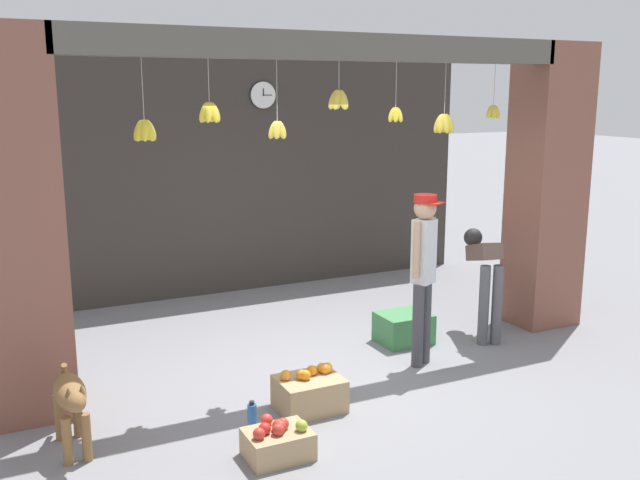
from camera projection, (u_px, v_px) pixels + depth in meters
ground_plane at (341, 370)px, 6.82m from camera, size 60.00×60.00×0.00m
shop_back_wall at (230, 174)px, 9.22m from camera, size 6.77×0.12×3.12m
shop_pillar_left at (16, 229)px, 5.58m from camera, size 0.70×0.60×3.12m
shop_pillar_right at (547, 187)px, 7.94m from camera, size 0.70×0.60×3.12m
storefront_awning at (336, 54)px, 6.31m from camera, size 4.87×0.28×0.93m
dog at (71, 399)px, 5.20m from camera, size 0.23×0.80×0.62m
shopkeeper at (423, 266)px, 6.77m from camera, size 0.32×0.31×1.67m
worker_stooping at (484, 270)px, 7.60m from camera, size 0.47×0.82×1.11m
fruit_crate_oranges at (310, 392)px, 5.96m from camera, size 0.53×0.43×0.36m
fruit_crate_apples at (278, 442)px, 5.18m from camera, size 0.47×0.36×0.29m
produce_box_green at (404, 328)px, 7.54m from camera, size 0.53×0.44×0.32m
water_bottle at (252, 419)px, 5.52m from camera, size 0.07×0.07×0.28m
wall_clock at (263, 95)px, 9.14m from camera, size 0.36×0.03×0.36m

